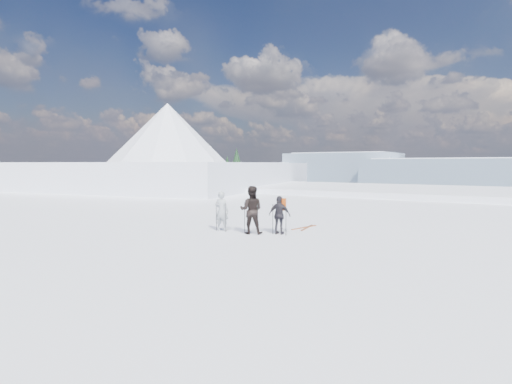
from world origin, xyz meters
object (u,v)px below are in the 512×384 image
skier_grey (222,211)px  skier_pack (280,215)px  skis_loose (306,228)px  skier_dark (251,210)px

skier_grey → skier_pack: 2.54m
skier_pack → skis_loose: skier_pack is taller
skier_grey → skier_dark: (1.45, 0.05, 0.13)m
skier_grey → skis_loose: (2.70, 2.59, -0.83)m
skier_dark → skis_loose: skier_dark is taller
skier_dark → skis_loose: 2.99m
skier_dark → skier_pack: (1.03, 0.49, -0.20)m
skier_grey → skis_loose: bearing=-144.9°
skier_grey → skier_dark: size_ratio=0.87×
skis_loose → skier_dark: bearing=-116.3°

